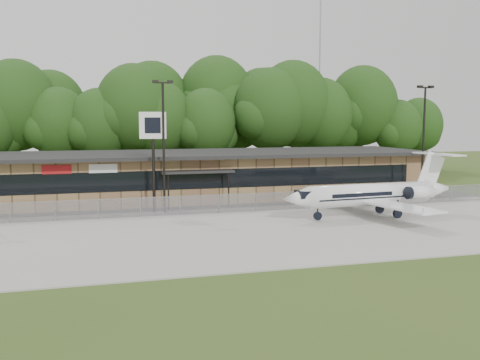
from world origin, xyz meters
name	(u,v)px	position (x,y,z in m)	size (l,w,h in m)	color
ground	(307,263)	(0.00, 0.00, 0.00)	(160.00, 160.00, 0.00)	#344E1C
apron	(259,231)	(0.00, 8.00, 0.04)	(64.00, 18.00, 0.08)	#9E9B93
parking_lot	(218,204)	(0.00, 19.50, 0.03)	(50.00, 9.00, 0.06)	#383835
terminal	(207,174)	(0.00, 23.94, 2.18)	(41.00, 11.65, 4.30)	olive
fence	(231,203)	(0.00, 15.00, 0.78)	(46.00, 0.04, 1.52)	gray
treeline	(176,118)	(0.00, 42.00, 7.50)	(72.00, 12.00, 15.00)	#203B12
radio_mast	(319,83)	(22.00, 48.00, 12.50)	(0.20, 0.20, 25.00)	gray
light_pole_mid	(163,136)	(-5.00, 16.50, 5.98)	(1.55, 0.30, 10.23)	black
light_pole_right	(424,134)	(18.00, 16.50, 5.98)	(1.55, 0.30, 10.23)	black
business_jet	(374,195)	(9.70, 10.29, 1.72)	(14.26, 12.71, 4.80)	white
pole_sign	(153,136)	(-5.77, 16.80, 6.00)	(2.07, 0.56, 7.84)	black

